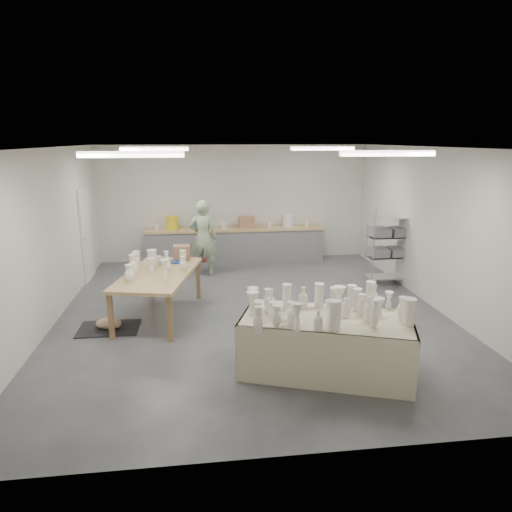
{
  "coord_description": "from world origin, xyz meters",
  "views": [
    {
      "loc": [
        -0.93,
        -7.93,
        3.15
      ],
      "look_at": [
        0.1,
        0.13,
        1.05
      ],
      "focal_mm": 32.0,
      "sensor_mm": 36.0,
      "label": 1
    }
  ],
  "objects": [
    {
      "name": "room",
      "position": [
        -0.11,
        0.08,
        2.06
      ],
      "size": [
        8.0,
        8.02,
        3.0
      ],
      "color": "#424449",
      "rests_on": "ground"
    },
    {
      "name": "drying_table",
      "position": [
        0.74,
        -2.33,
        0.45
      ],
      "size": [
        2.52,
        1.83,
        1.18
      ],
      "rotation": [
        0.0,
        0.0,
        -0.34
      ],
      "color": "olive",
      "rests_on": "ground"
    },
    {
      "name": "potter",
      "position": [
        -0.84,
        2.57,
        0.89
      ],
      "size": [
        0.72,
        0.55,
        1.79
      ],
      "primitive_type": "imported",
      "rotation": [
        0.0,
        0.0,
        2.95
      ],
      "color": "#9AAD85",
      "rests_on": "ground"
    },
    {
      "name": "red_stool",
      "position": [
        -0.84,
        2.84,
        0.28
      ],
      "size": [
        0.43,
        0.43,
        0.31
      ],
      "rotation": [
        0.0,
        0.0,
        0.38
      ],
      "color": "#AD1828",
      "rests_on": "ground"
    },
    {
      "name": "cat",
      "position": [
        -2.49,
        -0.46,
        0.11
      ],
      "size": [
        0.46,
        0.34,
        0.18
      ],
      "rotation": [
        0.0,
        0.0,
        -0.11
      ],
      "color": "white",
      "rests_on": "rug"
    },
    {
      "name": "wire_shelf",
      "position": [
        3.2,
        1.4,
        0.92
      ],
      "size": [
        0.88,
        0.48,
        1.8
      ],
      "color": "silver",
      "rests_on": "ground"
    },
    {
      "name": "work_table",
      "position": [
        -1.68,
        0.15,
        0.84
      ],
      "size": [
        1.57,
        2.4,
        1.2
      ],
      "rotation": [
        0.0,
        0.0,
        -0.22
      ],
      "color": "tan",
      "rests_on": "ground"
    },
    {
      "name": "back_counter",
      "position": [
        -0.01,
        3.68,
        0.49
      ],
      "size": [
        4.6,
        0.6,
        1.24
      ],
      "color": "tan",
      "rests_on": "ground"
    },
    {
      "name": "rug",
      "position": [
        -2.51,
        -0.45,
        0.01
      ],
      "size": [
        1.0,
        0.7,
        0.02
      ],
      "primitive_type": "cube",
      "color": "black",
      "rests_on": "ground"
    }
  ]
}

